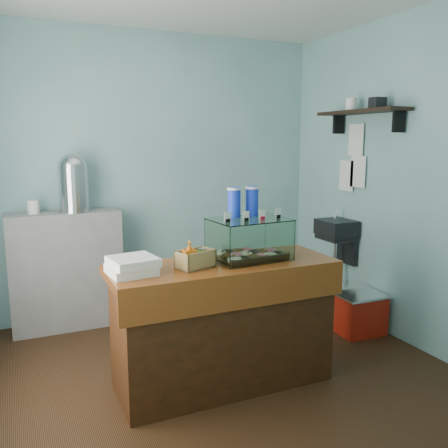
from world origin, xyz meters
name	(u,v)px	position (x,y,z in m)	size (l,w,h in m)	color
ground	(210,368)	(0.00, 0.00, 0.00)	(3.50, 3.50, 0.00)	black
room_shell	(212,146)	(0.03, 0.01, 1.71)	(3.54, 3.04, 2.82)	#71A4A6
counter	(223,323)	(0.00, -0.25, 0.46)	(1.60, 0.60, 0.90)	#45200D
back_shelf	(67,270)	(-0.90, 1.32, 0.55)	(1.00, 0.32, 1.10)	gray
display_case	(247,237)	(0.22, -0.19, 1.06)	(0.56, 0.43, 0.51)	#341F0F
condiment_crate	(194,258)	(-0.23, -0.29, 0.97)	(0.29, 0.22, 0.19)	tan
pastry_boxes	(132,266)	(-0.64, -0.26, 0.96)	(0.32, 0.32, 0.11)	white
coffee_urn	(73,181)	(-0.80, 1.30, 1.38)	(0.29, 0.29, 0.53)	silver
red_cooler	(360,313)	(1.51, 0.07, 0.19)	(0.44, 0.34, 0.37)	red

